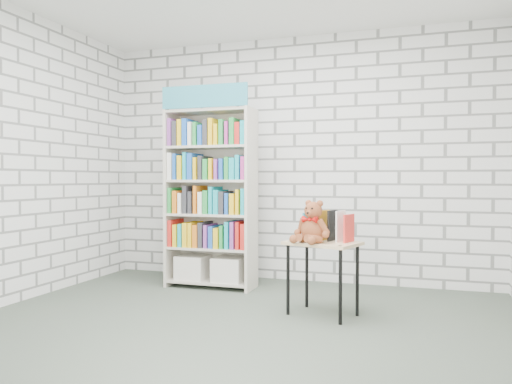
% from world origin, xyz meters
% --- Properties ---
extents(ground, '(4.50, 4.50, 0.00)m').
position_xyz_m(ground, '(0.00, 0.00, 0.00)').
color(ground, '#404A3F').
rests_on(ground, ground).
extents(room_shell, '(4.52, 4.02, 2.81)m').
position_xyz_m(room_shell, '(0.00, 0.00, 1.78)').
color(room_shell, silver).
rests_on(room_shell, ground).
extents(bookshelf, '(0.96, 0.37, 2.15)m').
position_xyz_m(bookshelf, '(-0.77, 1.36, 0.98)').
color(bookshelf, beige).
rests_on(bookshelf, ground).
extents(display_table, '(0.69, 0.57, 0.63)m').
position_xyz_m(display_table, '(0.58, 0.61, 0.54)').
color(display_table, tan).
rests_on(display_table, ground).
extents(table_books, '(0.45, 0.30, 0.24)m').
position_xyz_m(table_books, '(0.61, 0.70, 0.76)').
color(table_books, teal).
rests_on(table_books, display_table).
extents(teddy_bear, '(0.33, 0.32, 0.36)m').
position_xyz_m(teddy_bear, '(0.51, 0.53, 0.78)').
color(teddy_bear, maroon).
rests_on(teddy_bear, display_table).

